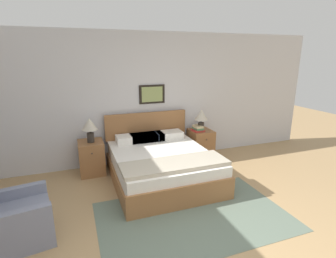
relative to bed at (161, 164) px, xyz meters
name	(u,v)px	position (x,y,z in m)	size (l,w,h in m)	color
wall_back	(141,99)	(-0.06, 1.04, 1.00)	(7.96, 0.09, 2.60)	silver
area_rug_main	(194,216)	(0.06, -1.22, -0.30)	(2.58, 1.62, 0.01)	slate
bed	(161,164)	(0.00, 0.00, 0.00)	(1.67, 1.98, 1.04)	#936038
armchair	(11,221)	(-2.16, -0.94, -0.02)	(0.87, 0.83, 0.86)	gray
nightstand_near_window	(92,157)	(-1.13, 0.71, 0.01)	(0.45, 0.52, 0.62)	#936038
nightstand_by_door	(201,144)	(1.13, 0.71, 0.01)	(0.45, 0.52, 0.62)	#936038
table_lamp_near_window	(90,126)	(-1.12, 0.68, 0.62)	(0.28, 0.28, 0.45)	#2D2823
table_lamp_by_door	(201,116)	(1.11, 0.68, 0.62)	(0.28, 0.28, 0.45)	#2D2823
book_thick_bottom	(198,130)	(1.03, 0.66, 0.34)	(0.24, 0.24, 0.04)	#B7332D
book_hardcover_middle	(198,128)	(1.03, 0.66, 0.38)	(0.18, 0.26, 0.04)	#4C7551
book_novel_upper	(198,126)	(1.03, 0.66, 0.42)	(0.17, 0.23, 0.04)	beige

